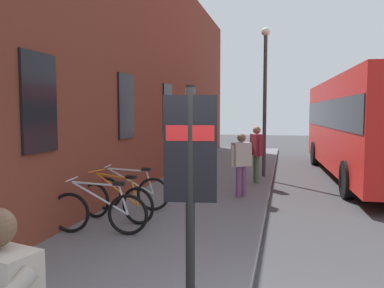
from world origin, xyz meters
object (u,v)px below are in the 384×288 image
bicycle_beside_lamp (99,212)px  transit_info_sign (190,164)px  bicycle_leaning_wall (116,201)px  street_lamp (265,88)px  bicycle_under_window (130,192)px  pedestrian_near_bus (257,148)px  city_bus (365,122)px  pedestrian_by_facade (241,158)px

bicycle_beside_lamp → transit_info_sign: (-2.25, -2.19, 1.21)m
bicycle_leaning_wall → street_lamp: size_ratio=0.35×
bicycle_under_window → pedestrian_near_bus: 4.71m
bicycle_under_window → street_lamp: size_ratio=0.36×
pedestrian_near_bus → street_lamp: bearing=-6.9°
bicycle_leaning_wall → bicycle_under_window: (0.87, 0.08, 0.00)m
pedestrian_near_bus → street_lamp: (1.31, -0.16, 1.87)m
bicycle_under_window → city_bus: (6.30, -5.90, 1.41)m
bicycle_beside_lamp → bicycle_leaning_wall: bearing=3.5°
street_lamp → bicycle_beside_lamp: bearing=160.5°
bicycle_under_window → pedestrian_by_facade: size_ratio=1.10×
bicycle_beside_lamp → transit_info_sign: 3.37m
pedestrian_by_facade → bicycle_under_window: bearing=130.6°
bicycle_leaning_wall → bicycle_beside_lamp: bearing=-176.5°
city_bus → pedestrian_near_bus: bearing=123.8°
transit_info_sign → street_lamp: (9.23, -0.28, 1.32)m
bicycle_leaning_wall → pedestrian_by_facade: bearing=-37.7°
pedestrian_by_facade → pedestrian_near_bus: bearing=-6.3°
bicycle_under_window → city_bus: size_ratio=0.17×
transit_info_sign → city_bus: bearing=-19.3°
bicycle_beside_lamp → pedestrian_by_facade: 4.19m
pedestrian_near_bus → pedestrian_by_facade: bearing=173.7°
pedestrian_by_facade → street_lamp: size_ratio=0.33×
bicycle_leaning_wall → city_bus: city_bus is taller
bicycle_under_window → street_lamp: bearing=-26.2°
bicycle_beside_lamp → bicycle_leaning_wall: size_ratio=1.02×
bicycle_under_window → bicycle_beside_lamp: bearing=-175.7°
bicycle_leaning_wall → city_bus: bearing=-39.1°
bicycle_beside_lamp → pedestrian_near_bus: bearing=-22.3°
bicycle_beside_lamp → transit_info_sign: size_ratio=0.74×
street_lamp → bicycle_under_window: bearing=153.8°
city_bus → pedestrian_near_bus: 4.23m
bicycle_beside_lamp → street_lamp: 7.82m
city_bus → bicycle_under_window: bearing=136.8°
bicycle_under_window → city_bus: bearing=-43.2°
pedestrian_near_bus → pedestrian_by_facade: 2.09m
transit_info_sign → pedestrian_by_facade: size_ratio=1.50×
bicycle_leaning_wall → street_lamp: bearing=-22.3°
city_bus → street_lamp: (-1.01, 3.30, 1.12)m
bicycle_beside_lamp → pedestrian_near_bus: pedestrian_near_bus is taller
bicycle_beside_lamp → bicycle_under_window: same height
city_bus → street_lamp: bearing=107.0°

